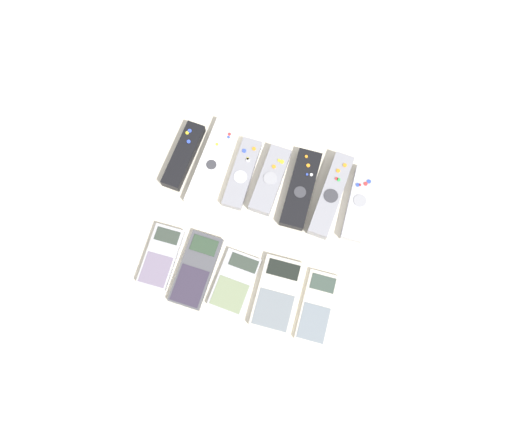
% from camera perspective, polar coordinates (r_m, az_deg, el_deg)
% --- Properties ---
extents(ground_plane, '(3.00, 3.00, 0.00)m').
position_cam_1_polar(ground_plane, '(1.05, -0.41, -1.51)').
color(ground_plane, beige).
extents(remote_0, '(0.05, 0.16, 0.03)m').
position_cam_1_polar(remote_0, '(1.11, -8.27, 7.73)').
color(remote_0, black).
rests_on(remote_0, ground_plane).
extents(remote_1, '(0.06, 0.21, 0.02)m').
position_cam_1_polar(remote_1, '(1.10, -4.92, 6.97)').
color(remote_1, white).
rests_on(remote_1, ground_plane).
extents(remote_2, '(0.04, 0.16, 0.02)m').
position_cam_1_polar(remote_2, '(1.09, -1.59, 5.80)').
color(remote_2, gray).
rests_on(remote_2, ground_plane).
extents(remote_3, '(0.05, 0.15, 0.03)m').
position_cam_1_polar(remote_3, '(1.08, 1.68, 5.04)').
color(remote_3, gray).
rests_on(remote_3, ground_plane).
extents(remote_4, '(0.06, 0.18, 0.02)m').
position_cam_1_polar(remote_4, '(1.08, 5.15, 4.02)').
color(remote_4, black).
rests_on(remote_4, ground_plane).
extents(remote_5, '(0.05, 0.19, 0.03)m').
position_cam_1_polar(remote_5, '(1.08, 8.56, 3.28)').
color(remote_5, gray).
rests_on(remote_5, ground_plane).
extents(remote_6, '(0.05, 0.17, 0.02)m').
position_cam_1_polar(remote_6, '(1.08, 11.64, 2.28)').
color(remote_6, '#B7B7BC').
rests_on(remote_6, ground_plane).
extents(calculator_0, '(0.06, 0.13, 0.02)m').
position_cam_1_polar(calculator_0, '(1.05, -10.79, -3.67)').
color(calculator_0, '#B2B2B7').
rests_on(calculator_0, ground_plane).
extents(calculator_1, '(0.07, 0.16, 0.01)m').
position_cam_1_polar(calculator_1, '(1.04, -6.87, -5.21)').
color(calculator_1, '#4C4C51').
rests_on(calculator_1, ground_plane).
extents(calculator_2, '(0.08, 0.13, 0.01)m').
position_cam_1_polar(calculator_2, '(1.03, -2.45, -6.60)').
color(calculator_2, '#B2B2B7').
rests_on(calculator_2, ground_plane).
extents(calculator_3, '(0.09, 0.15, 0.02)m').
position_cam_1_polar(calculator_3, '(1.02, 2.44, -7.97)').
color(calculator_3, beige).
rests_on(calculator_3, ground_plane).
extents(calculator_4, '(0.07, 0.15, 0.01)m').
position_cam_1_polar(calculator_4, '(1.03, 7.01, -9.38)').
color(calculator_4, beige).
rests_on(calculator_4, ground_plane).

